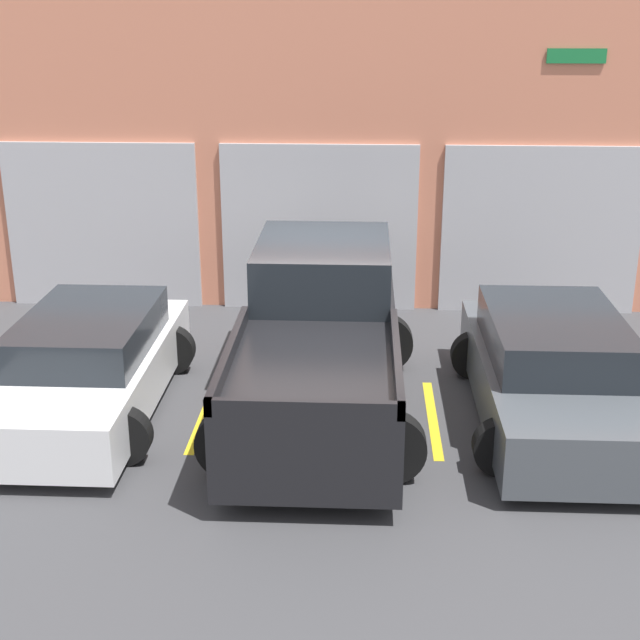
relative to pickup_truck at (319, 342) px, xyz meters
The scene contains 7 objects.
ground_plane 1.29m from the pickup_truck, 90.00° to the left, with size 28.00×28.00×0.00m, color #3D3D3F.
shophouse_building 4.59m from the pickup_truck, 90.12° to the left, with size 13.57×0.68×5.48m.
pickup_truck is the anchor object (origin of this frame).
sedan_white 2.89m from the pickup_truck, behind, with size 2.15×4.21×1.28m.
sedan_side 2.88m from the pickup_truck, ahead, with size 2.20×4.32×1.35m.
parking_stripe_left 1.70m from the pickup_truck, 168.10° to the right, with size 0.12×2.20×0.01m, color gold.
parking_stripe_centre 1.70m from the pickup_truck, 11.90° to the right, with size 0.12×2.20×0.01m, color gold.
Camera 1 is at (0.53, -11.33, 4.90)m, focal length 50.00 mm.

